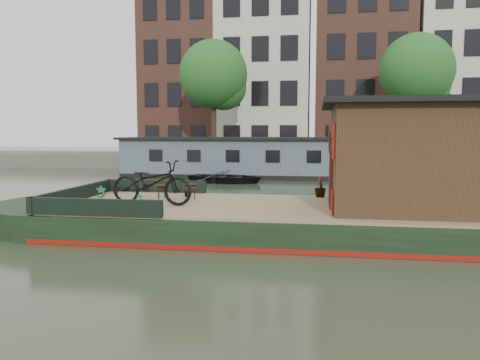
# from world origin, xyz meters

# --- Properties ---
(ground) EXTENTS (120.00, 120.00, 0.00)m
(ground) POSITION_xyz_m (0.00, 0.00, 0.00)
(ground) COLOR #2B3521
(ground) RESTS_ON ground
(houseboat_hull) EXTENTS (14.01, 4.02, 0.60)m
(houseboat_hull) POSITION_xyz_m (-1.33, 0.00, 0.27)
(houseboat_hull) COLOR black
(houseboat_hull) RESTS_ON ground
(houseboat_deck) EXTENTS (11.80, 3.80, 0.05)m
(houseboat_deck) POSITION_xyz_m (0.00, 0.00, 0.62)
(houseboat_deck) COLOR #947E5C
(houseboat_deck) RESTS_ON houseboat_hull
(bow_bulwark) EXTENTS (3.00, 4.00, 0.35)m
(bow_bulwark) POSITION_xyz_m (-5.07, 0.00, 0.82)
(bow_bulwark) COLOR black
(bow_bulwark) RESTS_ON houseboat_deck
(cabin) EXTENTS (4.00, 3.50, 2.42)m
(cabin) POSITION_xyz_m (2.19, 0.00, 1.88)
(cabin) COLOR black
(cabin) RESTS_ON houseboat_deck
(bicycle) EXTENTS (2.08, 0.89, 1.06)m
(bicycle) POSITION_xyz_m (-3.79, -0.34, 1.18)
(bicycle) COLOR black
(bicycle) RESTS_ON houseboat_deck
(potted_plant_a) EXTENTS (0.28, 0.28, 0.45)m
(potted_plant_a) POSITION_xyz_m (-4.99, -0.51, 0.87)
(potted_plant_a) COLOR brown
(potted_plant_a) RESTS_ON houseboat_deck
(potted_plant_b) EXTENTS (0.24, 0.25, 0.35)m
(potted_plant_b) POSITION_xyz_m (-3.33, 1.11, 0.83)
(potted_plant_b) COLOR brown
(potted_plant_b) RESTS_ON houseboat_deck
(potted_plant_d) EXTENTS (0.43, 0.43, 0.57)m
(potted_plant_d) POSITION_xyz_m (0.20, 1.65, 0.94)
(potted_plant_d) COLOR #964C29
(potted_plant_d) RESTS_ON houseboat_deck
(potted_plant_e) EXTENTS (0.17, 0.16, 0.27)m
(potted_plant_e) POSITION_xyz_m (-4.04, -0.49, 0.78)
(potted_plant_e) COLOR #9E512E
(potted_plant_e) RESTS_ON houseboat_deck
(brazier_front) EXTENTS (0.48, 0.48, 0.41)m
(brazier_front) POSITION_xyz_m (-3.10, 0.57, 0.86)
(brazier_front) COLOR black
(brazier_front) RESTS_ON houseboat_deck
(brazier_rear) EXTENTS (0.44, 0.44, 0.36)m
(brazier_rear) POSITION_xyz_m (-3.91, 0.64, 0.83)
(brazier_rear) COLOR black
(brazier_rear) RESTS_ON houseboat_deck
(bollard_port) EXTENTS (0.18, 0.18, 0.20)m
(bollard_port) POSITION_xyz_m (-5.60, 1.63, 0.75)
(bollard_port) COLOR black
(bollard_port) RESTS_ON houseboat_deck
(bollard_stbd) EXTENTS (0.20, 0.20, 0.23)m
(bollard_stbd) POSITION_xyz_m (-4.36, -1.20, 0.76)
(bollard_stbd) COLOR black
(bollard_stbd) RESTS_ON houseboat_deck
(dinghy) EXTENTS (3.99, 3.17, 0.74)m
(dinghy) POSITION_xyz_m (-4.12, 10.78, 0.37)
(dinghy) COLOR black
(dinghy) RESTS_ON ground
(far_houseboat) EXTENTS (20.40, 4.40, 2.11)m
(far_houseboat) POSITION_xyz_m (0.00, 14.00, 0.97)
(far_houseboat) COLOR slate
(far_houseboat) RESTS_ON ground
(quay) EXTENTS (60.00, 6.00, 0.90)m
(quay) POSITION_xyz_m (0.00, 20.50, 0.45)
(quay) COLOR #47443F
(quay) RESTS_ON ground
(townhouse_row) EXTENTS (27.25, 8.00, 16.50)m
(townhouse_row) POSITION_xyz_m (0.15, 27.50, 7.90)
(townhouse_row) COLOR brown
(townhouse_row) RESTS_ON ground
(tree_left) EXTENTS (4.40, 4.40, 7.40)m
(tree_left) POSITION_xyz_m (-6.36, 19.07, 5.89)
(tree_left) COLOR #332316
(tree_left) RESTS_ON quay
(tree_right) EXTENTS (4.40, 4.40, 7.40)m
(tree_right) POSITION_xyz_m (6.14, 19.07, 5.89)
(tree_right) COLOR #332316
(tree_right) RESTS_ON quay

